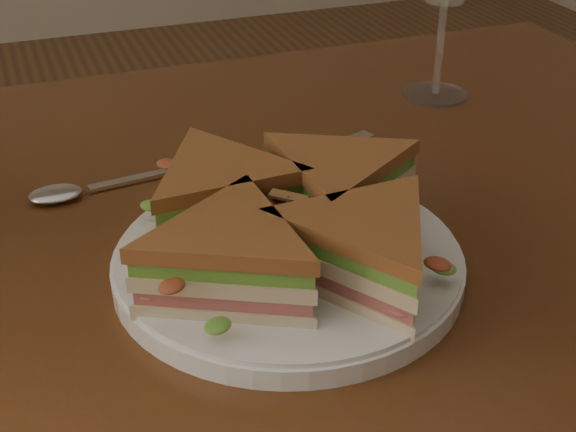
{
  "coord_description": "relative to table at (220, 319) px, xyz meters",
  "views": [
    {
      "loc": [
        -0.15,
        -0.57,
        1.1
      ],
      "look_at": [
        0.03,
        -0.09,
        0.8
      ],
      "focal_mm": 50.0,
      "sensor_mm": 36.0,
      "label": 1
    }
  ],
  "objects": [
    {
      "name": "table",
      "position": [
        0.0,
        0.0,
        0.0
      ],
      "size": [
        1.2,
        0.8,
        0.75
      ],
      "color": "#3A1D0D",
      "rests_on": "ground"
    },
    {
      "name": "plate",
      "position": [
        0.03,
        -0.09,
        0.11
      ],
      "size": [
        0.27,
        0.27,
        0.02
      ],
      "primitive_type": "cylinder",
      "color": "white",
      "rests_on": "table"
    },
    {
      "name": "sandwich_wedges",
      "position": [
        0.03,
        -0.09,
        0.14
      ],
      "size": [
        0.31,
        0.31,
        0.06
      ],
      "color": "beige",
      "rests_on": "plate"
    },
    {
      "name": "crisps_mound",
      "position": [
        0.03,
        -0.09,
        0.14
      ],
      "size": [
        0.09,
        0.09,
        0.05
      ],
      "primitive_type": null,
      "color": "#AF4A16",
      "rests_on": "plate"
    },
    {
      "name": "spoon",
      "position": [
        -0.1,
        0.1,
        0.1
      ],
      "size": [
        0.18,
        0.04,
        0.01
      ],
      "rotation": [
        0.0,
        0.0,
        0.12
      ],
      "color": "silver",
      "rests_on": "table"
    },
    {
      "name": "knife",
      "position": [
        0.09,
        0.08,
        0.1
      ],
      "size": [
        0.21,
        0.08,
        0.0
      ],
      "rotation": [
        0.0,
        0.0,
        0.31
      ],
      "color": "silver",
      "rests_on": "table"
    }
  ]
}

